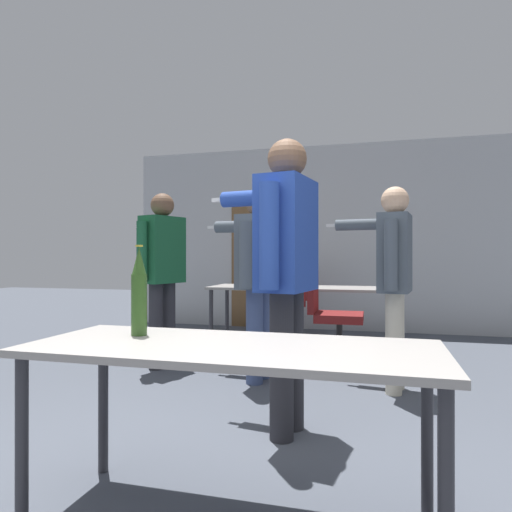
{
  "coord_description": "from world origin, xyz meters",
  "views": [
    {
      "loc": [
        0.68,
        -1.5,
        1.09
      ],
      "look_at": [
        -0.27,
        2.07,
        1.1
      ],
      "focal_mm": 32.0,
      "sensor_mm": 36.0,
      "label": 1
    }
  ],
  "objects_px": {
    "person_near_casual": "(393,268)",
    "person_left_plaid": "(161,262)",
    "person_center_tall": "(285,256)",
    "office_chair_side_rolled": "(288,305)",
    "office_chair_far_right": "(332,321)",
    "beer_bottle": "(139,293)",
    "person_right_polo": "(257,267)"
  },
  "relations": [
    {
      "from": "person_near_casual",
      "to": "person_left_plaid",
      "type": "relative_size",
      "value": 0.97
    },
    {
      "from": "person_center_tall",
      "to": "person_left_plaid",
      "type": "relative_size",
      "value": 1.06
    },
    {
      "from": "person_left_plaid",
      "to": "office_chair_side_rolled",
      "type": "height_order",
      "value": "person_left_plaid"
    },
    {
      "from": "office_chair_far_right",
      "to": "person_near_casual",
      "type": "bearing_deg",
      "value": 39.08
    },
    {
      "from": "person_left_plaid",
      "to": "beer_bottle",
      "type": "bearing_deg",
      "value": -136.93
    },
    {
      "from": "person_center_tall",
      "to": "beer_bottle",
      "type": "xyz_separation_m",
      "value": [
        -0.5,
        -0.9,
        -0.17
      ]
    },
    {
      "from": "person_near_casual",
      "to": "office_chair_side_rolled",
      "type": "xyz_separation_m",
      "value": [
        -1.34,
        2.38,
        -0.58
      ]
    },
    {
      "from": "office_chair_far_right",
      "to": "beer_bottle",
      "type": "relative_size",
      "value": 2.32
    },
    {
      "from": "person_near_casual",
      "to": "office_chair_far_right",
      "type": "distance_m",
      "value": 1.04
    },
    {
      "from": "person_right_polo",
      "to": "office_chair_far_right",
      "type": "relative_size",
      "value": 1.75
    },
    {
      "from": "person_left_plaid",
      "to": "office_chair_far_right",
      "type": "relative_size",
      "value": 1.8
    },
    {
      "from": "person_right_polo",
      "to": "beer_bottle",
      "type": "bearing_deg",
      "value": -174.66
    },
    {
      "from": "person_center_tall",
      "to": "beer_bottle",
      "type": "distance_m",
      "value": 1.04
    },
    {
      "from": "person_near_casual",
      "to": "office_chair_far_right",
      "type": "xyz_separation_m",
      "value": [
        -0.56,
        0.68,
        -0.55
      ]
    },
    {
      "from": "office_chair_side_rolled",
      "to": "office_chair_far_right",
      "type": "bearing_deg",
      "value": 164.07
    },
    {
      "from": "person_near_casual",
      "to": "person_center_tall",
      "type": "distance_m",
      "value": 1.3
    },
    {
      "from": "person_center_tall",
      "to": "person_left_plaid",
      "type": "bearing_deg",
      "value": 57.49
    },
    {
      "from": "office_chair_side_rolled",
      "to": "beer_bottle",
      "type": "xyz_separation_m",
      "value": [
        0.16,
        -4.38,
        0.51
      ]
    },
    {
      "from": "person_center_tall",
      "to": "beer_bottle",
      "type": "bearing_deg",
      "value": 160.18
    },
    {
      "from": "person_near_casual",
      "to": "beer_bottle",
      "type": "bearing_deg",
      "value": 158.38
    },
    {
      "from": "person_center_tall",
      "to": "person_left_plaid",
      "type": "height_order",
      "value": "person_center_tall"
    },
    {
      "from": "person_left_plaid",
      "to": "office_chair_far_right",
      "type": "height_order",
      "value": "person_left_plaid"
    },
    {
      "from": "person_left_plaid",
      "to": "person_center_tall",
      "type": "bearing_deg",
      "value": -112.94
    },
    {
      "from": "person_left_plaid",
      "to": "beer_bottle",
      "type": "distance_m",
      "value": 2.47
    },
    {
      "from": "person_center_tall",
      "to": "office_chair_far_right",
      "type": "relative_size",
      "value": 1.9
    },
    {
      "from": "office_chair_far_right",
      "to": "person_left_plaid",
      "type": "bearing_deg",
      "value": -75.91
    },
    {
      "from": "office_chair_side_rolled",
      "to": "person_near_casual",
      "type": "bearing_deg",
      "value": 168.97
    },
    {
      "from": "person_center_tall",
      "to": "office_chair_side_rolled",
      "type": "relative_size",
      "value": 2.0
    },
    {
      "from": "beer_bottle",
      "to": "person_left_plaid",
      "type": "bearing_deg",
      "value": 114.43
    },
    {
      "from": "person_right_polo",
      "to": "person_left_plaid",
      "type": "relative_size",
      "value": 0.98
    },
    {
      "from": "office_chair_far_right",
      "to": "person_center_tall",
      "type": "bearing_deg",
      "value": -4.4
    },
    {
      "from": "person_right_polo",
      "to": "office_chair_far_right",
      "type": "xyz_separation_m",
      "value": [
        0.59,
        0.65,
        -0.55
      ]
    }
  ]
}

